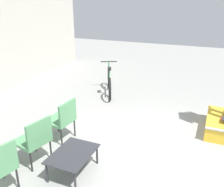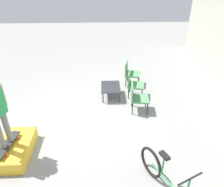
# 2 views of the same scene
# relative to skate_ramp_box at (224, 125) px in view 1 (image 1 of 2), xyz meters

# --- Properties ---
(ground_plane) EXTENTS (24.00, 24.00, 0.00)m
(ground_plane) POSITION_rel_skate_ramp_box_xyz_m (-1.45, 1.39, -0.16)
(ground_plane) COLOR gray
(skate_ramp_box) EXTENTS (1.26, 0.75, 0.34)m
(skate_ramp_box) POSITION_rel_skate_ramp_box_xyz_m (0.00, 0.00, 0.00)
(skate_ramp_box) COLOR gold
(skate_ramp_box) RESTS_ON ground_plane
(coffee_table) EXTENTS (0.85, 0.62, 0.38)m
(coffee_table) POSITION_rel_skate_ramp_box_xyz_m (-2.51, 2.33, 0.18)
(coffee_table) COLOR #2D2D33
(coffee_table) RESTS_ON ground_plane
(patio_chair_center) EXTENTS (0.61, 0.61, 0.88)m
(patio_chair_center) POSITION_rel_skate_ramp_box_xyz_m (-2.53, 3.08, 0.33)
(patio_chair_center) COLOR black
(patio_chair_center) RESTS_ON ground_plane
(patio_chair_right) EXTENTS (0.56, 0.56, 0.88)m
(patio_chair_right) POSITION_rel_skate_ramp_box_xyz_m (-1.68, 3.08, 0.33)
(patio_chair_right) COLOR black
(patio_chair_right) RESTS_ON ground_plane
(bicycle) EXTENTS (1.60, 0.82, 0.92)m
(bicycle) POSITION_rel_skate_ramp_box_xyz_m (1.16, 3.28, 0.20)
(bicycle) COLOR black
(bicycle) RESTS_ON ground_plane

